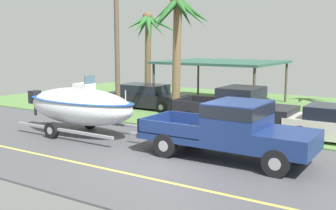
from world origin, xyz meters
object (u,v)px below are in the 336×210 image
object	(u,v)px
parked_sedan_far	(146,97)
carport_awning	(222,63)
boat_on_trailer	(80,106)
palm_tree_mid	(177,26)
parked_pickup_background	(240,106)
pickup_truck_towing	(237,128)
palm_tree_near_left	(148,33)
utility_pole	(117,27)

from	to	relation	value
parked_sedan_far	carport_awning	world-z (taller)	carport_awning
boat_on_trailer	palm_tree_mid	xyz separation A→B (m)	(1.45, 5.19, 3.33)
carport_awning	palm_tree_mid	distance (m)	5.68
parked_pickup_background	parked_sedan_far	size ratio (longest dim) A/B	1.20
pickup_truck_towing	palm_tree_near_left	world-z (taller)	palm_tree_near_left
pickup_truck_towing	parked_pickup_background	world-z (taller)	pickup_truck_towing
carport_awning	boat_on_trailer	bearing A→B (deg)	-97.52
palm_tree_mid	carport_awning	bearing A→B (deg)	90.66
carport_awning	palm_tree_near_left	bearing A→B (deg)	-170.74
palm_tree_mid	utility_pole	distance (m)	2.94
pickup_truck_towing	parked_sedan_far	distance (m)	10.82
boat_on_trailer	parked_sedan_far	size ratio (longest dim) A/B	1.40
utility_pole	palm_tree_near_left	bearing A→B (deg)	111.12
parked_sedan_far	palm_tree_mid	xyz separation A→B (m)	(3.01, -1.62, 3.85)
parked_pickup_background	carport_awning	xyz separation A→B (m)	(-3.75, 6.10, 1.48)
palm_tree_near_left	pickup_truck_towing	bearing A→B (deg)	-43.40
carport_awning	utility_pole	xyz separation A→B (m)	(-2.54, -6.68, 1.97)
palm_tree_near_left	utility_pole	size ratio (longest dim) A/B	0.66
pickup_truck_towing	carport_awning	distance (m)	11.92
parked_pickup_background	parked_sedan_far	distance (m)	7.12
boat_on_trailer	parked_sedan_far	world-z (taller)	boat_on_trailer
palm_tree_near_left	parked_pickup_background	bearing A→B (deg)	-31.80
parked_pickup_background	palm_tree_mid	xyz separation A→B (m)	(-3.69, 0.79, 3.49)
boat_on_trailer	utility_pole	world-z (taller)	utility_pole
pickup_truck_towing	palm_tree_mid	xyz separation A→B (m)	(-5.40, 5.19, 3.47)
pickup_truck_towing	boat_on_trailer	bearing A→B (deg)	-180.00
pickup_truck_towing	parked_pickup_background	bearing A→B (deg)	111.20
pickup_truck_towing	utility_pole	distance (m)	9.50
boat_on_trailer	palm_tree_near_left	xyz separation A→B (m)	(-3.43, 9.72, 3.09)
boat_on_trailer	utility_pole	distance (m)	5.17
pickup_truck_towing	parked_pickup_background	distance (m)	4.72
boat_on_trailer	palm_tree_mid	world-z (taller)	palm_tree_mid
parked_pickup_background	carport_awning	size ratio (longest dim) A/B	0.82
palm_tree_mid	parked_pickup_background	bearing A→B (deg)	-12.03
carport_awning	palm_tree_near_left	xyz separation A→B (m)	(-4.82, -0.78, 1.77)
utility_pole	palm_tree_mid	bearing A→B (deg)	27.74
parked_pickup_background	palm_tree_mid	distance (m)	5.14
utility_pole	boat_on_trailer	bearing A→B (deg)	-73.19
parked_pickup_background	utility_pole	distance (m)	7.20
pickup_truck_towing	carport_awning	bearing A→B (deg)	117.46
palm_tree_near_left	palm_tree_mid	bearing A→B (deg)	-42.86
pickup_truck_towing	boat_on_trailer	xyz separation A→B (m)	(-6.84, -0.00, 0.14)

